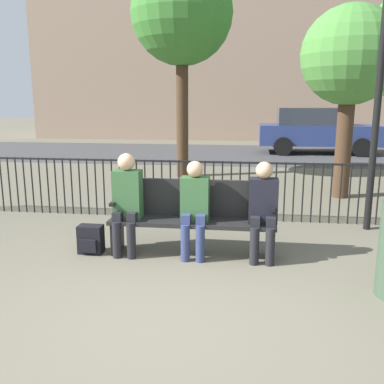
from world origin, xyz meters
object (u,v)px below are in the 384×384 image
(park_bench, at_px, (193,214))
(seated_person_2, at_px, (263,206))
(parked_car_0, at_px, (316,130))
(seated_person_1, at_px, (195,204))
(backpack, at_px, (91,240))
(tree_1, at_px, (182,15))
(lamp_post, at_px, (382,54))
(tree_2, at_px, (350,58))
(seated_person_0, at_px, (127,199))

(park_bench, bearing_deg, seated_person_2, -8.78)
(seated_person_2, bearing_deg, parked_car_0, 78.77)
(park_bench, bearing_deg, seated_person_1, -73.78)
(backpack, height_order, tree_1, tree_1)
(backpack, distance_m, lamp_post, 4.65)
(tree_2, bearing_deg, backpack, -135.26)
(tree_1, bearing_deg, seated_person_1, -79.55)
(backpack, bearing_deg, parked_car_0, 68.66)
(seated_person_0, xyz_separation_m, tree_1, (-0.19, 5.58, 3.14))
(park_bench, xyz_separation_m, seated_person_2, (0.85, -0.13, 0.16))
(park_bench, height_order, lamp_post, lamp_post)
(park_bench, distance_m, parked_car_0, 11.22)
(seated_person_2, bearing_deg, seated_person_1, -179.97)
(seated_person_0, distance_m, seated_person_1, 0.84)
(seated_person_1, height_order, tree_1, tree_1)
(lamp_post, bearing_deg, seated_person_1, -148.53)
(tree_2, bearing_deg, lamp_post, -91.00)
(seated_person_2, xyz_separation_m, lamp_post, (1.59, 1.47, 1.84))
(tree_1, bearing_deg, park_bench, -79.70)
(seated_person_2, distance_m, tree_1, 6.69)
(seated_person_2, xyz_separation_m, tree_1, (-1.85, 5.58, 3.18))
(seated_person_0, relative_size, parked_car_0, 0.30)
(tree_1, relative_size, tree_2, 1.41)
(tree_2, xyz_separation_m, lamp_post, (-0.04, -2.18, -0.14))
(seated_person_0, bearing_deg, seated_person_1, -0.29)
(backpack, relative_size, lamp_post, 0.09)
(tree_2, relative_size, lamp_post, 0.95)
(tree_1, xyz_separation_m, lamp_post, (3.44, -4.11, -1.34))
(seated_person_0, height_order, tree_1, tree_1)
(seated_person_1, relative_size, tree_1, 0.23)
(seated_person_1, distance_m, lamp_post, 3.37)
(park_bench, relative_size, tree_2, 0.56)
(backpack, bearing_deg, seated_person_0, 8.07)
(seated_person_0, relative_size, backpack, 3.53)
(parked_car_0, bearing_deg, tree_1, -126.92)
(park_bench, xyz_separation_m, backpack, (-1.27, -0.19, -0.33))
(seated_person_0, bearing_deg, seated_person_2, -0.13)
(seated_person_0, bearing_deg, tree_2, 48.02)
(seated_person_0, xyz_separation_m, seated_person_1, (0.84, -0.00, -0.04))
(seated_person_0, relative_size, tree_2, 0.35)
(seated_person_2, distance_m, lamp_post, 2.85)
(lamp_post, bearing_deg, seated_person_2, -137.21)
(park_bench, relative_size, seated_person_2, 1.71)
(lamp_post, bearing_deg, backpack, -157.55)
(seated_person_0, xyz_separation_m, lamp_post, (3.25, 1.47, 1.80))
(backpack, height_order, lamp_post, lamp_post)
(seated_person_1, bearing_deg, tree_1, 100.45)
(park_bench, relative_size, tree_1, 0.40)
(tree_2, bearing_deg, tree_1, 150.99)
(seated_person_0, xyz_separation_m, backpack, (-0.47, -0.07, -0.53))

